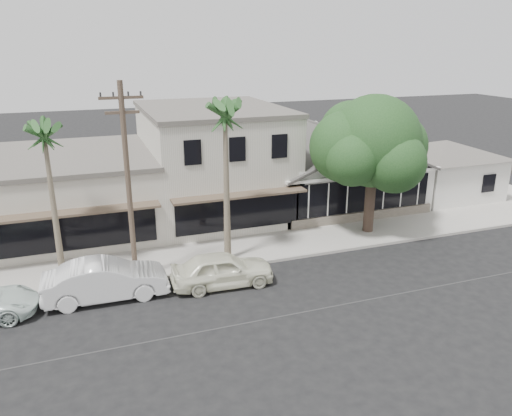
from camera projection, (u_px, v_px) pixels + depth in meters
name	position (u px, v px, depth m)	size (l,w,h in m)	color
ground	(366.00, 300.00, 21.26)	(140.00, 140.00, 0.00)	black
sidewalk_north	(153.00, 263.00, 24.69)	(90.00, 3.50, 0.15)	#9E9991
corner_shop	(334.00, 166.00, 33.17)	(10.40, 8.60, 5.10)	white
side_cottage	(443.00, 175.00, 35.28)	(6.00, 6.00, 3.00)	white
row_building_near	(213.00, 163.00, 31.32)	(8.00, 10.00, 6.50)	beige
row_building_midnear	(63.00, 194.00, 28.79)	(10.00, 10.00, 4.20)	#BBB5A8
utility_pole	(128.00, 180.00, 21.50)	(1.80, 0.24, 9.00)	brown
car_0	(222.00, 269.00, 22.34)	(1.84, 4.59, 1.56)	white
car_1	(106.00, 280.00, 21.19)	(1.81, 5.18, 1.71)	white
shade_tree	(371.00, 143.00, 27.30)	(7.10, 6.42, 7.88)	#403127
palm_east	(225.00, 116.00, 22.73)	(2.53, 2.53, 8.46)	#726651
palm_mid	(44.00, 137.00, 21.27)	(2.54, 2.54, 7.68)	#726651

